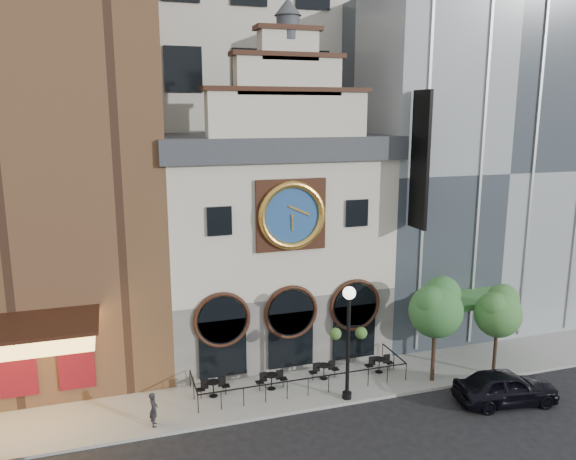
# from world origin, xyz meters

# --- Properties ---
(ground) EXTENTS (120.00, 120.00, 0.00)m
(ground) POSITION_xyz_m (0.00, 0.00, 0.00)
(ground) COLOR black
(ground) RESTS_ON ground
(sidewalk) EXTENTS (44.00, 5.00, 0.15)m
(sidewalk) POSITION_xyz_m (0.00, 2.50, 0.07)
(sidewalk) COLOR gray
(sidewalk) RESTS_ON ground
(clock_building) EXTENTS (12.60, 8.78, 18.65)m
(clock_building) POSITION_xyz_m (0.00, 7.82, 6.69)
(clock_building) COLOR #605E5B
(clock_building) RESTS_ON ground
(theater_building) EXTENTS (14.00, 15.60, 25.00)m
(theater_building) POSITION_xyz_m (-13.00, 9.96, 12.60)
(theater_building) COLOR brown
(theater_building) RESTS_ON ground
(retail_building) EXTENTS (14.00, 14.40, 20.00)m
(retail_building) POSITION_xyz_m (12.99, 9.99, 10.14)
(retail_building) COLOR gray
(retail_building) RESTS_ON ground
(office_tower) EXTENTS (20.00, 16.00, 40.00)m
(office_tower) POSITION_xyz_m (0.00, 20.00, 20.00)
(office_tower) COLOR #BAB8A8
(office_tower) RESTS_ON ground
(cafe_railing) EXTENTS (10.60, 2.60, 0.90)m
(cafe_railing) POSITION_xyz_m (0.00, 2.50, 0.60)
(cafe_railing) COLOR black
(cafe_railing) RESTS_ON sidewalk
(bistro_0) EXTENTS (1.58, 0.68, 0.90)m
(bistro_0) POSITION_xyz_m (-4.36, 2.52, 0.61)
(bistro_0) COLOR black
(bistro_0) RESTS_ON sidewalk
(bistro_1) EXTENTS (1.58, 0.68, 0.90)m
(bistro_1) POSITION_xyz_m (-1.50, 2.37, 0.61)
(bistro_1) COLOR black
(bistro_1) RESTS_ON sidewalk
(bistro_2) EXTENTS (1.58, 0.68, 0.90)m
(bistro_2) POSITION_xyz_m (1.36, 2.60, 0.61)
(bistro_2) COLOR black
(bistro_2) RESTS_ON sidewalk
(bistro_3) EXTENTS (1.58, 0.68, 0.90)m
(bistro_3) POSITION_xyz_m (4.39, 2.41, 0.61)
(bistro_3) COLOR black
(bistro_3) RESTS_ON sidewalk
(car_right) EXTENTS (5.09, 2.60, 1.66)m
(car_right) POSITION_xyz_m (8.76, -2.05, 0.83)
(car_right) COLOR black
(car_right) RESTS_ON ground
(pedestrian) EXTENTS (0.41, 0.59, 1.54)m
(pedestrian) POSITION_xyz_m (-7.29, 0.77, 0.92)
(pedestrian) COLOR black
(pedestrian) RESTS_ON sidewalk
(lamppost) EXTENTS (1.75, 0.85, 5.58)m
(lamppost) POSITION_xyz_m (1.68, 0.40, 3.60)
(lamppost) COLOR black
(lamppost) RESTS_ON sidewalk
(tree_left) EXTENTS (2.79, 2.69, 5.37)m
(tree_left) POSITION_xyz_m (6.62, 0.82, 4.09)
(tree_left) COLOR #382619
(tree_left) RESTS_ON sidewalk
(tree_right) EXTENTS (2.47, 2.38, 4.77)m
(tree_right) POSITION_xyz_m (10.03, 0.43, 3.64)
(tree_right) COLOR #382619
(tree_right) RESTS_ON sidewalk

